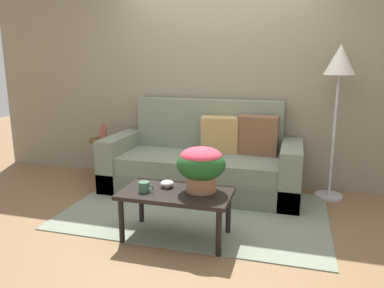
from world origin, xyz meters
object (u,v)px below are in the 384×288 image
potted_plant (201,164)px  snack_bowl (167,183)px  floor_lamp (339,73)px  table_vase (103,132)px  side_table (104,151)px  coffee_mug (144,187)px  coffee_table (176,197)px  couch (204,164)px

potted_plant → snack_bowl: bearing=178.6°
floor_lamp → snack_bowl: size_ratio=14.09×
snack_bowl → table_vase: bearing=136.4°
floor_lamp → snack_bowl: 2.20m
side_table → table_vase: size_ratio=2.63×
side_table → coffee_mug: 1.85m
snack_bowl → table_vase: (-1.33, 1.27, 0.16)m
coffee_table → floor_lamp: floor_lamp is taller
snack_bowl → floor_lamp: bearing=42.2°
coffee_mug → floor_lamp: bearing=42.6°
table_vase → side_table: bearing=-80.8°
coffee_mug → coffee_table: bearing=16.6°
potted_plant → couch: bearing=102.9°
side_table → snack_bowl: side_table is taller
potted_plant → snack_bowl: size_ratio=3.48×
couch → floor_lamp: floor_lamp is taller
side_table → floor_lamp: 2.99m
snack_bowl → potted_plant: bearing=-1.4°
floor_lamp → coffee_mug: (-1.63, -1.50, -0.93)m
coffee_mug → table_vase: bearing=129.6°
couch → coffee_mug: couch is taller
coffee_table → coffee_mug: coffee_mug is taller
coffee_table → floor_lamp: size_ratio=0.56×
couch → table_vase: 1.41m
floor_lamp → snack_bowl: (-1.48, -1.34, -0.94)m
floor_lamp → table_vase: (-2.81, -0.07, -0.78)m
couch → side_table: couch is taller
side_table → floor_lamp: size_ratio=0.32×
floor_lamp → table_vase: 2.92m
couch → coffee_table: bearing=-86.8°
couch → potted_plant: (0.27, -1.19, 0.33)m
side_table → table_vase: table_vase is taller
potted_plant → coffee_mug: (-0.46, -0.15, -0.19)m
coffee_table → potted_plant: bearing=20.2°
floor_lamp → potted_plant: (-1.17, -1.35, -0.74)m
side_table → potted_plant: size_ratio=1.28×
coffee_table → side_table: (-1.44, 1.34, -0.00)m
coffee_mug → table_vase: (-1.18, 1.43, 0.15)m
coffee_mug → table_vase: size_ratio=0.66×
couch → floor_lamp: 1.80m
snack_bowl → table_vase: 1.85m
snack_bowl → table_vase: size_ratio=0.59×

